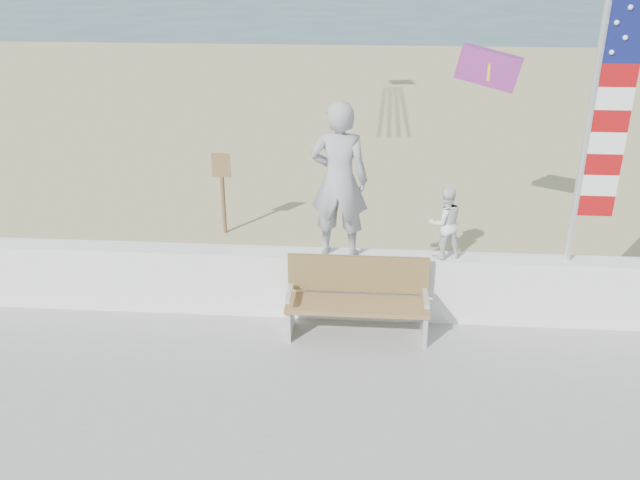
# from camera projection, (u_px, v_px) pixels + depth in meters

# --- Properties ---
(ground) EXTENTS (220.00, 220.00, 0.00)m
(ground) POSITION_uv_depth(u_px,v_px,m) (290.00, 416.00, 7.50)
(ground) COLOR #315363
(ground) RESTS_ON ground
(sand) EXTENTS (90.00, 40.00, 0.08)m
(sand) POSITION_uv_depth(u_px,v_px,m) (335.00, 167.00, 15.69)
(sand) COLOR tan
(sand) RESTS_ON ground
(seawall) EXTENTS (30.00, 0.35, 0.90)m
(seawall) POSITION_uv_depth(u_px,v_px,m) (306.00, 283.00, 9.07)
(seawall) COLOR white
(seawall) RESTS_ON boardwalk
(adult) EXTENTS (0.78, 0.55, 2.01)m
(adult) POSITION_uv_depth(u_px,v_px,m) (339.00, 180.00, 8.45)
(adult) COLOR #949398
(adult) RESTS_ON seawall
(child) EXTENTS (0.55, 0.49, 0.94)m
(child) POSITION_uv_depth(u_px,v_px,m) (445.00, 223.00, 8.58)
(child) COLOR white
(child) RESTS_ON seawall
(bench) EXTENTS (1.80, 0.57, 1.00)m
(bench) POSITION_uv_depth(u_px,v_px,m) (357.00, 297.00, 8.58)
(bench) COLOR #9A7143
(bench) RESTS_ON boardwalk
(flag) EXTENTS (0.50, 0.08, 3.50)m
(flag) POSITION_uv_depth(u_px,v_px,m) (602.00, 113.00, 7.88)
(flag) COLOR silver
(flag) RESTS_ON seawall
(parafoil_kite) EXTENTS (1.06, 0.50, 0.70)m
(parafoil_kite) POSITION_uv_depth(u_px,v_px,m) (490.00, 68.00, 10.44)
(parafoil_kite) COLOR red
(parafoil_kite) RESTS_ON ground
(sign) EXTENTS (0.32, 0.07, 1.46)m
(sign) POSITION_uv_depth(u_px,v_px,m) (222.00, 187.00, 11.69)
(sign) COLOR brown
(sign) RESTS_ON sand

